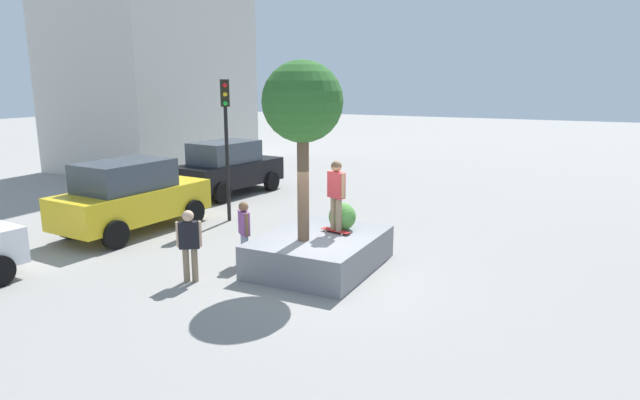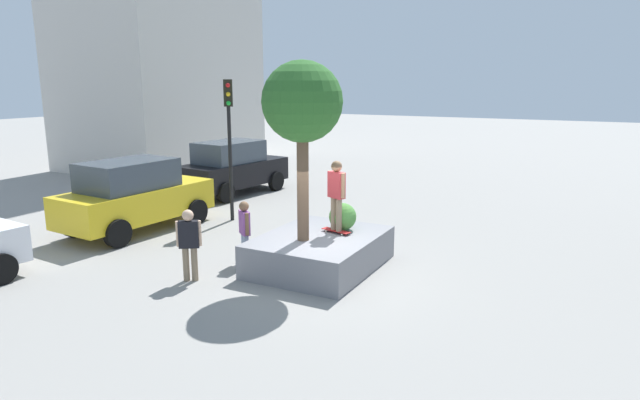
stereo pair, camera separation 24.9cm
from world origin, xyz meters
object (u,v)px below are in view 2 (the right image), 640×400
Objects in this scene: skateboarder at (336,191)px; traffic_light_corner at (229,126)px; skateboard at (336,231)px; pedestrian_crossing at (189,240)px; plaza_tree at (302,104)px; bystander_watching at (245,228)px; planter_ledge at (320,251)px; taxi_cab at (134,195)px; sedan_parked at (233,167)px.

traffic_light_corner reaches higher than skateboarder.
skateboard is 6.03m from traffic_light_corner.
pedestrian_crossing is at bearing -153.20° from traffic_light_corner.
plaza_tree reaches higher than bystander_watching.
plaza_tree is at bearing 160.16° from planter_ledge.
planter_ledge is 2.00m from bystander_watching.
taxi_cab is 1.06× the size of traffic_light_corner.
taxi_cab is at bearing 86.68° from planter_ledge.
planter_ledge is 9.76m from sedan_parked.
taxi_cab is at bearing 59.41° from pedestrian_crossing.
bystander_watching is (-0.07, 1.66, -3.11)m from plaza_tree.
taxi_cab is (0.39, 6.64, 0.72)m from planter_ledge.
bystander_watching is (-0.98, 2.10, -0.98)m from skateboarder.
bystander_watching is (-3.40, -2.94, -2.21)m from traffic_light_corner.
skateboard is 1.03m from skateboarder.
pedestrian_crossing is at bearing 136.43° from skateboard.
traffic_light_corner is at bearing 59.49° from planter_ledge.
skateboard reaches higher than planter_ledge.
skateboard is at bearing -43.57° from pedestrian_crossing.
skateboard is 6.90m from taxi_cab.
traffic_light_corner is at bearing -37.48° from taxi_cab.
pedestrian_crossing is (-2.22, 2.24, 0.57)m from planter_ledge.
planter_ledge is at bearing 147.39° from skateboard.
sedan_parked reaches higher than skateboard.
traffic_light_corner reaches higher than taxi_cab.
planter_ledge is 1.57m from skateboarder.
planter_ledge is 0.69× the size of sedan_parked.
traffic_light_corner is at bearing 54.03° from plaza_tree.
planter_ledge is 4.12× the size of skateboard.
bystander_watching is (-6.96, -5.51, -0.18)m from sedan_parked.
plaza_tree reaches higher than skateboarder.
bystander_watching is at bearing 115.09° from skateboard.
skateboarder is 1.03× the size of pedestrian_crossing.
traffic_light_corner is 2.86× the size of bystander_watching.
plaza_tree is at bearing -125.97° from traffic_light_corner.
skateboarder is 3.73m from pedestrian_crossing.
skateboard is at bearing -32.61° from planter_ledge.
skateboarder is (0.39, -0.25, 1.50)m from planter_ledge.
plaza_tree reaches higher than sedan_parked.
traffic_light_corner is 6.04m from pedestrian_crossing.
taxi_cab reaches higher than bystander_watching.
plaza_tree is 0.86× the size of sedan_parked.
sedan_parked is at bearing 46.14° from plaza_tree.
skateboarder is 0.38× the size of traffic_light_corner.
sedan_parked reaches higher than pedestrian_crossing.
traffic_light_corner is 2.71× the size of pedestrian_crossing.
planter_ledge is 0.81× the size of plaza_tree.
pedestrian_crossing is (-2.61, -4.41, -0.14)m from taxi_cab.
bystander_watching is at bearing 107.66° from planter_ledge.
planter_ledge is at bearing -19.84° from plaza_tree.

